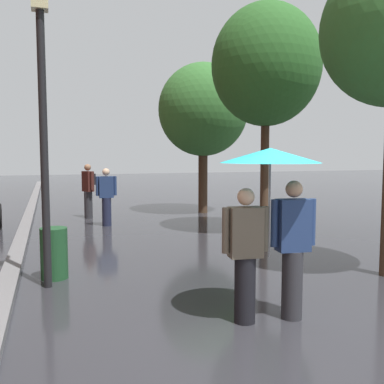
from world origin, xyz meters
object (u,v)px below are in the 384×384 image
street_lamp_post (43,117)px  street_tree_2 (203,110)px  couple_under_umbrella (270,203)px  litter_bin (54,253)px  street_tree_1 (266,66)px  pedestrian_walking_far (106,197)px  pedestrian_walking_midground (88,190)px

street_lamp_post → street_tree_2: bearing=54.4°
street_tree_2 → couple_under_umbrella: bearing=-105.1°
couple_under_umbrella → litter_bin: 3.84m
street_tree_1 → street_tree_2: street_tree_1 is taller
street_tree_1 → litter_bin: street_tree_1 is taller
street_tree_1 → couple_under_umbrella: bearing=-117.3°
street_tree_2 → litter_bin: 8.98m
street_lamp_post → pedestrian_walking_far: 5.96m
street_lamp_post → litter_bin: size_ratio=5.29×
street_tree_1 → street_tree_2: size_ratio=1.13×
couple_under_umbrella → pedestrian_walking_far: couple_under_umbrella is taller
street_tree_2 → litter_bin: (-5.05, -6.74, -3.13)m
street_tree_1 → pedestrian_walking_far: street_tree_1 is taller
street_tree_1 → street_lamp_post: (-5.33, -3.01, -1.66)m
street_lamp_post → pedestrian_walking_far: street_lamp_post is taller
street_tree_1 → pedestrian_walking_midground: bearing=134.6°
litter_bin → pedestrian_walking_far: size_ratio=0.51×
litter_bin → pedestrian_walking_far: (1.50, 5.01, 0.42)m
litter_bin → street_tree_2: bearing=53.1°
street_tree_2 → street_lamp_post: street_tree_2 is taller
couple_under_umbrella → pedestrian_walking_midground: (-1.37, 9.41, -0.55)m
street_tree_1 → litter_bin: 6.98m
litter_bin → pedestrian_walking_midground: bearing=80.3°
couple_under_umbrella → litter_bin: couple_under_umbrella is taller
pedestrian_walking_far → street_tree_1: bearing=-33.3°
street_tree_2 → street_lamp_post: bearing=-125.6°
street_tree_1 → couple_under_umbrella: street_tree_1 is taller
couple_under_umbrella → street_lamp_post: bearing=139.2°
street_tree_2 → pedestrian_walking_midground: 4.72m
couple_under_umbrella → street_lamp_post: size_ratio=0.48×
street_tree_1 → pedestrian_walking_far: (-3.73, 2.45, -3.43)m
street_tree_2 → pedestrian_walking_far: size_ratio=3.12×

